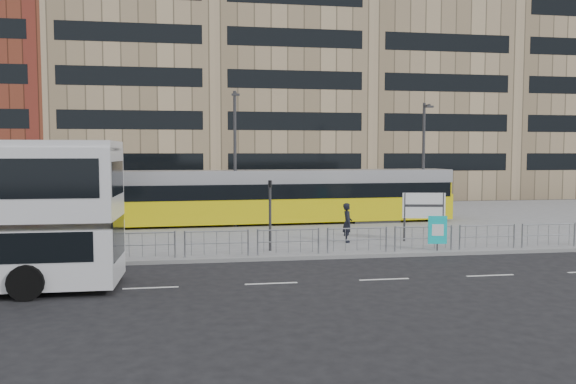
{
  "coord_description": "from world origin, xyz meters",
  "views": [
    {
      "loc": [
        -4.36,
        -22.67,
        4.44
      ],
      "look_at": [
        0.15,
        6.0,
        2.41
      ],
      "focal_mm": 35.0,
      "sensor_mm": 36.0,
      "label": 1
    }
  ],
  "objects": [
    {
      "name": "pedestrian_barrier",
      "position": [
        2.0,
        0.5,
        0.98
      ],
      "size": [
        32.07,
        0.07,
        1.1
      ],
      "color": "gray",
      "rests_on": "plaza"
    },
    {
      "name": "pedestrian",
      "position": [
        2.61,
        3.26,
        1.09
      ],
      "size": [
        0.59,
        0.77,
        1.89
      ],
      "primitive_type": "imported",
      "rotation": [
        0.0,
        0.0,
        1.35
      ],
      "color": "black",
      "rests_on": "plaza"
    },
    {
      "name": "traffic_light_west",
      "position": [
        -1.34,
        1.54,
        2.12
      ],
      "size": [
        0.21,
        0.23,
        3.1
      ],
      "rotation": [
        0.0,
        0.0,
        -0.25
      ],
      "color": "#2D2D30",
      "rests_on": "plaza"
    },
    {
      "name": "lamp_post_west",
      "position": [
        -2.34,
        9.81,
        4.44
      ],
      "size": [
        0.45,
        1.04,
        7.83
      ],
      "color": "#2D2D30",
      "rests_on": "plaza"
    },
    {
      "name": "building_row",
      "position": [
        1.55,
        34.27,
        12.91
      ],
      "size": [
        70.4,
        18.4,
        31.2
      ],
      "color": "brown",
      "rests_on": "ground"
    },
    {
      "name": "road_markings",
      "position": [
        1.0,
        -4.0,
        0.01
      ],
      "size": [
        62.0,
        0.12,
        0.01
      ],
      "primitive_type": "cube",
      "color": "white",
      "rests_on": "ground"
    },
    {
      "name": "ad_panel",
      "position": [
        5.91,
        0.4,
        1.05
      ],
      "size": [
        0.82,
        0.2,
        1.53
      ],
      "rotation": [
        0.0,
        0.0,
        -0.17
      ],
      "color": "#2D2D30",
      "rests_on": "plaza"
    },
    {
      "name": "lamp_post_east",
      "position": [
        9.66,
        11.09,
        4.23
      ],
      "size": [
        0.45,
        1.04,
        7.43
      ],
      "color": "#2D2D30",
      "rests_on": "plaza"
    },
    {
      "name": "station_sign",
      "position": [
        6.34,
        2.99,
        1.78
      ],
      "size": [
        2.03,
        0.48,
        2.36
      ],
      "rotation": [
        0.0,
        0.0,
        -0.19
      ],
      "color": "#2D2D30",
      "rests_on": "plaza"
    },
    {
      "name": "ground",
      "position": [
        0.0,
        0.0,
        0.0
      ],
      "size": [
        120.0,
        120.0,
        0.0
      ],
      "primitive_type": "plane",
      "color": "black",
      "rests_on": "ground"
    },
    {
      "name": "plaza",
      "position": [
        0.0,
        12.0,
        0.07
      ],
      "size": [
        64.0,
        24.0,
        0.15
      ],
      "primitive_type": "cube",
      "color": "slate",
      "rests_on": "ground"
    },
    {
      "name": "tram",
      "position": [
        -2.55,
        10.85,
        1.78
      ],
      "size": [
        27.64,
        3.96,
        3.25
      ],
      "rotation": [
        0.0,
        0.0,
        0.05
      ],
      "color": "#D1BF0B",
      "rests_on": "plaza"
    },
    {
      "name": "kerb",
      "position": [
        0.0,
        0.05,
        0.07
      ],
      "size": [
        64.0,
        0.25,
        0.17
      ],
      "primitive_type": "cube",
      "color": "gray",
      "rests_on": "ground"
    }
  ]
}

